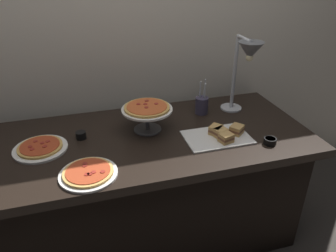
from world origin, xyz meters
The scene contains 11 objects.
ground_plane centered at (0.00, 0.00, 0.00)m, with size 8.00×8.00×0.00m, color #38332D.
back_wall centered at (0.00, 0.50, 1.20)m, with size 4.40×0.04×2.40m, color beige.
buffet_table centered at (0.00, 0.00, 0.39)m, with size 1.90×0.84×0.76m.
heat_lamp centered at (0.63, 0.08, 1.15)m, with size 0.15×0.30×0.50m.
pizza_plate_front centered at (-0.58, 0.02, 0.77)m, with size 0.28×0.28×0.03m.
pizza_plate_center centered at (-0.35, -0.28, 0.77)m, with size 0.28×0.28×0.03m.
pizza_plate_raised_stand centered at (0.02, 0.08, 0.89)m, with size 0.30×0.30×0.16m.
sandwich_platter centered at (0.40, -0.13, 0.78)m, with size 0.37×0.24×0.06m.
sauce_cup_near centered at (-0.36, 0.08, 0.78)m, with size 0.06×0.06×0.04m.
sauce_cup_far centered at (0.63, -0.27, 0.78)m, with size 0.07×0.07×0.03m.
utensil_holder centered at (0.41, 0.20, 0.82)m, with size 0.08×0.08×0.23m.
Camera 1 is at (-0.33, -1.57, 1.69)m, focal length 34.46 mm.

